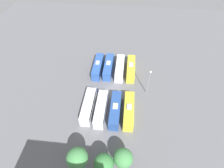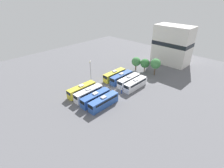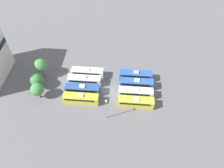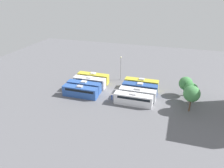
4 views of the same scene
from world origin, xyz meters
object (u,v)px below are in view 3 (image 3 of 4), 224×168
(bus_5, at_px, (83,89))
(bus_7, at_px, (88,73))
(bus_0, at_px, (136,102))
(bus_1, at_px, (136,93))
(light_pole, at_px, (106,106))
(bus_6, at_px, (84,80))
(bus_2, at_px, (136,84))
(worker_person, at_px, (107,78))
(tree_2, at_px, (41,65))
(bus_3, at_px, (136,76))
(tree_0, at_px, (37,89))
(bus_4, at_px, (81,99))
(tree_1, at_px, (37,80))

(bus_5, bearing_deg, bus_7, -3.71)
(bus_0, bearing_deg, bus_7, 56.33)
(bus_1, bearing_deg, light_pole, 136.39)
(bus_6, bearing_deg, bus_2, -90.00)
(worker_person, relative_size, tree_2, 0.24)
(bus_7, distance_m, tree_2, 14.71)
(bus_3, height_order, bus_6, same)
(tree_0, distance_m, tree_2, 8.76)
(bus_0, relative_size, bus_1, 1.00)
(worker_person, bearing_deg, bus_1, -123.13)
(bus_2, relative_size, tree_0, 1.77)
(bus_4, distance_m, tree_0, 12.90)
(tree_0, bearing_deg, bus_4, -93.39)
(bus_2, bearing_deg, bus_7, 78.00)
(bus_6, relative_size, light_pole, 1.23)
(bus_2, relative_size, bus_5, 1.00)
(bus_5, relative_size, bus_6, 1.00)
(tree_0, relative_size, tree_1, 1.03)
(bus_2, xyz_separation_m, tree_2, (2.29, 30.05, 3.22))
(bus_3, relative_size, bus_7, 1.00)
(bus_5, distance_m, tree_0, 13.01)
(bus_7, height_order, tree_1, tree_1)
(bus_6, relative_size, tree_0, 1.77)
(bus_5, height_order, bus_7, same)
(bus_2, xyz_separation_m, bus_5, (-3.64, 16.19, 0.00))
(tree_0, bearing_deg, bus_0, -91.52)
(bus_5, relative_size, bus_7, 1.00)
(tree_0, bearing_deg, tree_1, 20.43)
(bus_0, xyz_separation_m, tree_1, (4.37, 29.98, 1.98))
(tree_1, bearing_deg, bus_7, -67.17)
(tree_1, bearing_deg, bus_2, -84.87)
(bus_5, relative_size, tree_2, 1.47)
(light_pole, bearing_deg, bus_5, 44.77)
(bus_0, relative_size, tree_0, 1.77)
(tree_1, relative_size, tree_2, 0.80)
(bus_4, distance_m, bus_7, 10.41)
(bus_6, xyz_separation_m, tree_0, (-6.31, 12.54, 2.13))
(bus_3, relative_size, light_pole, 1.23)
(bus_3, bearing_deg, tree_0, 108.74)
(bus_3, height_order, bus_4, same)
(bus_3, bearing_deg, bus_2, -175.45)
(bus_3, height_order, bus_7, same)
(bus_7, bearing_deg, tree_2, 94.23)
(bus_5, distance_m, light_pole, 12.18)
(bus_1, relative_size, bus_5, 1.00)
(bus_6, distance_m, light_pole, 14.88)
(bus_1, height_order, bus_7, same)
(tree_2, bearing_deg, light_pole, -122.71)
(bus_7, bearing_deg, light_pole, -153.18)
(bus_3, height_order, worker_person, bus_3)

